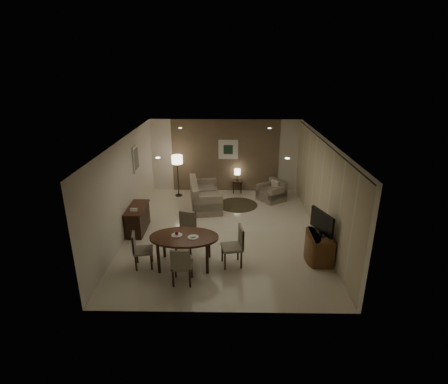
{
  "coord_description": "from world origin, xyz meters",
  "views": [
    {
      "loc": [
        0.15,
        -9.11,
        4.65
      ],
      "look_at": [
        0.0,
        0.2,
        1.15
      ],
      "focal_mm": 28.0,
      "sensor_mm": 36.0,
      "label": 1
    }
  ],
  "objects_px": {
    "chair_right": "(232,247)",
    "chair_left": "(143,250)",
    "console_desk": "(138,219)",
    "chair_far": "(185,233)",
    "sofa": "(205,194)",
    "floor_lamp": "(178,176)",
    "tv_cabinet": "(320,247)",
    "side_table": "(237,186)",
    "dining_table": "(185,251)",
    "chair_near": "(182,264)",
    "armchair": "(272,191)"
  },
  "relations": [
    {
      "from": "console_desk",
      "to": "chair_right",
      "type": "height_order",
      "value": "chair_right"
    },
    {
      "from": "chair_left",
      "to": "armchair",
      "type": "distance_m",
      "value": 5.59
    },
    {
      "from": "console_desk",
      "to": "chair_far",
      "type": "distance_m",
      "value": 1.85
    },
    {
      "from": "sofa",
      "to": "floor_lamp",
      "type": "xyz_separation_m",
      "value": [
        -1.05,
        0.97,
        0.32
      ]
    },
    {
      "from": "side_table",
      "to": "console_desk",
      "type": "bearing_deg",
      "value": -132.09
    },
    {
      "from": "sofa",
      "to": "armchair",
      "type": "height_order",
      "value": "sofa"
    },
    {
      "from": "console_desk",
      "to": "armchair",
      "type": "bearing_deg",
      "value": 30.82
    },
    {
      "from": "chair_near",
      "to": "chair_far",
      "type": "relative_size",
      "value": 0.93
    },
    {
      "from": "dining_table",
      "to": "tv_cabinet",
      "type": "bearing_deg",
      "value": 4.91
    },
    {
      "from": "dining_table",
      "to": "chair_left",
      "type": "height_order",
      "value": "chair_left"
    },
    {
      "from": "chair_right",
      "to": "floor_lamp",
      "type": "height_order",
      "value": "floor_lamp"
    },
    {
      "from": "chair_left",
      "to": "sofa",
      "type": "relative_size",
      "value": 0.47
    },
    {
      "from": "chair_left",
      "to": "side_table",
      "type": "xyz_separation_m",
      "value": [
        2.33,
        5.12,
        -0.21
      ]
    },
    {
      "from": "console_desk",
      "to": "chair_far",
      "type": "xyz_separation_m",
      "value": [
        1.51,
        -1.07,
        0.12
      ]
    },
    {
      "from": "chair_left",
      "to": "floor_lamp",
      "type": "distance_m",
      "value": 4.74
    },
    {
      "from": "console_desk",
      "to": "dining_table",
      "type": "height_order",
      "value": "dining_table"
    },
    {
      "from": "chair_right",
      "to": "armchair",
      "type": "relative_size",
      "value": 1.21
    },
    {
      "from": "tv_cabinet",
      "to": "dining_table",
      "type": "bearing_deg",
      "value": -175.09
    },
    {
      "from": "armchair",
      "to": "console_desk",
      "type": "bearing_deg",
      "value": -95.27
    },
    {
      "from": "console_desk",
      "to": "armchair",
      "type": "distance_m",
      "value": 4.81
    },
    {
      "from": "dining_table",
      "to": "chair_far",
      "type": "bearing_deg",
      "value": 95.63
    },
    {
      "from": "dining_table",
      "to": "side_table",
      "type": "bearing_deg",
      "value": 74.91
    },
    {
      "from": "chair_near",
      "to": "side_table",
      "type": "height_order",
      "value": "chair_near"
    },
    {
      "from": "side_table",
      "to": "dining_table",
      "type": "bearing_deg",
      "value": -105.09
    },
    {
      "from": "tv_cabinet",
      "to": "chair_near",
      "type": "relative_size",
      "value": 0.98
    },
    {
      "from": "console_desk",
      "to": "tv_cabinet",
      "type": "relative_size",
      "value": 1.33
    },
    {
      "from": "chair_near",
      "to": "chair_left",
      "type": "relative_size",
      "value": 1.03
    },
    {
      "from": "floor_lamp",
      "to": "side_table",
      "type": "bearing_deg",
      "value": 10.36
    },
    {
      "from": "dining_table",
      "to": "armchair",
      "type": "bearing_deg",
      "value": 58.98
    },
    {
      "from": "chair_right",
      "to": "chair_left",
      "type": "bearing_deg",
      "value": -97.43
    },
    {
      "from": "chair_near",
      "to": "console_desk",
      "type": "bearing_deg",
      "value": -57.3
    },
    {
      "from": "sofa",
      "to": "side_table",
      "type": "bearing_deg",
      "value": -48.07
    },
    {
      "from": "chair_near",
      "to": "sofa",
      "type": "distance_m",
      "value": 4.4
    },
    {
      "from": "tv_cabinet",
      "to": "chair_right",
      "type": "bearing_deg",
      "value": -173.12
    },
    {
      "from": "tv_cabinet",
      "to": "chair_left",
      "type": "xyz_separation_m",
      "value": [
        -4.28,
        -0.37,
        0.09
      ]
    },
    {
      "from": "sofa",
      "to": "tv_cabinet",
      "type": "bearing_deg",
      "value": -146.99
    },
    {
      "from": "console_desk",
      "to": "tv_cabinet",
      "type": "distance_m",
      "value": 5.11
    },
    {
      "from": "armchair",
      "to": "floor_lamp",
      "type": "bearing_deg",
      "value": -132.72
    },
    {
      "from": "chair_far",
      "to": "tv_cabinet",
      "type": "bearing_deg",
      "value": 5.28
    },
    {
      "from": "chair_right",
      "to": "sofa",
      "type": "relative_size",
      "value": 0.52
    },
    {
      "from": "tv_cabinet",
      "to": "floor_lamp",
      "type": "distance_m",
      "value": 6.0
    },
    {
      "from": "chair_far",
      "to": "chair_right",
      "type": "relative_size",
      "value": 1.01
    },
    {
      "from": "armchair",
      "to": "side_table",
      "type": "xyz_separation_m",
      "value": [
        -1.2,
        0.78,
        -0.13
      ]
    },
    {
      "from": "chair_near",
      "to": "chair_far",
      "type": "height_order",
      "value": "chair_far"
    },
    {
      "from": "console_desk",
      "to": "chair_right",
      "type": "xyz_separation_m",
      "value": [
        2.71,
        -1.76,
        0.12
      ]
    },
    {
      "from": "dining_table",
      "to": "floor_lamp",
      "type": "relative_size",
      "value": 1.08
    },
    {
      "from": "tv_cabinet",
      "to": "sofa",
      "type": "height_order",
      "value": "sofa"
    },
    {
      "from": "console_desk",
      "to": "chair_far",
      "type": "relative_size",
      "value": 1.21
    },
    {
      "from": "console_desk",
      "to": "floor_lamp",
      "type": "bearing_deg",
      "value": 74.74
    },
    {
      "from": "sofa",
      "to": "floor_lamp",
      "type": "height_order",
      "value": "floor_lamp"
    }
  ]
}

